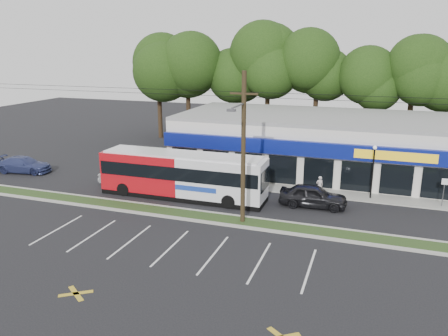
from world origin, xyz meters
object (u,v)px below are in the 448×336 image
at_px(pedestrian_b, 265,180).
at_px(pedestrian_a, 320,186).
at_px(utility_pole, 241,144).
at_px(sign_post, 444,187).
at_px(metrobus, 183,174).
at_px(lamp_post, 373,166).
at_px(car_dark, 313,196).
at_px(car_blue, 24,165).
at_px(car_silver, 124,177).

bearing_deg(pedestrian_b, pedestrian_a, -177.98).
height_order(utility_pole, sign_post, utility_pole).
distance_m(metrobus, pedestrian_b, 6.99).
relative_size(lamp_post, sign_post, 1.91).
relative_size(utility_pole, pedestrian_b, 32.95).
bearing_deg(pedestrian_b, sign_post, -177.66).
bearing_deg(pedestrian_a, car_dark, 63.63).
xyz_separation_m(utility_pole, pedestrian_a, (4.28, 7.57, -4.63)).
bearing_deg(pedestrian_b, utility_pole, 93.15).
xyz_separation_m(utility_pole, metrobus, (-5.77, 3.57, -3.54)).
bearing_deg(lamp_post, metrobus, -162.85).
height_order(lamp_post, sign_post, lamp_post).
height_order(utility_pole, car_dark, utility_pole).
height_order(metrobus, car_blue, metrobus).
bearing_deg(pedestrian_a, car_blue, -18.78).
distance_m(lamp_post, sign_post, 5.13).
xyz_separation_m(car_blue, pedestrian_a, (27.12, 2.45, 0.03)).
distance_m(utility_pole, lamp_post, 11.67).
height_order(lamp_post, car_blue, lamp_post).
distance_m(metrobus, car_silver, 6.29).
height_order(metrobus, pedestrian_b, metrobus).
xyz_separation_m(utility_pole, car_dark, (4.17, 4.76, -4.58)).
bearing_deg(utility_pole, car_silver, 158.08).
xyz_separation_m(utility_pole, sign_post, (13.17, 7.65, -3.86)).
height_order(pedestrian_a, pedestrian_b, pedestrian_a).
relative_size(metrobus, pedestrian_b, 8.67).
relative_size(utility_pole, car_silver, 12.02).
xyz_separation_m(sign_post, car_blue, (-36.00, -2.53, -0.81)).
height_order(sign_post, car_silver, sign_post).
bearing_deg(sign_post, metrobus, -167.86).
height_order(sign_post, metrobus, metrobus).
xyz_separation_m(car_dark, pedestrian_b, (-4.31, 2.81, -0.08)).
xyz_separation_m(lamp_post, sign_post, (5.00, -0.23, -1.12)).
bearing_deg(pedestrian_b, car_silver, 15.55).
distance_m(metrobus, car_dark, 10.06).
height_order(car_dark, car_blue, car_dark).
bearing_deg(metrobus, lamp_post, 16.91).
bearing_deg(lamp_post, car_dark, -142.12).
xyz_separation_m(utility_pole, car_blue, (-22.83, 5.12, -4.67)).
relative_size(car_blue, pedestrian_b, 3.39).
relative_size(car_dark, car_blue, 0.96).
xyz_separation_m(sign_post, car_dark, (-9.00, -2.89, -0.72)).
bearing_deg(car_blue, pedestrian_b, -93.50).
distance_m(car_blue, pedestrian_b, 22.81).
bearing_deg(sign_post, lamp_post, 177.42).
xyz_separation_m(utility_pole, car_silver, (-11.83, 4.76, -4.73)).
bearing_deg(car_dark, car_silver, 87.55).
relative_size(metrobus, pedestrian_a, 8.42).
bearing_deg(car_dark, sign_post, -74.65).
relative_size(car_blue, pedestrian_a, 3.29).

